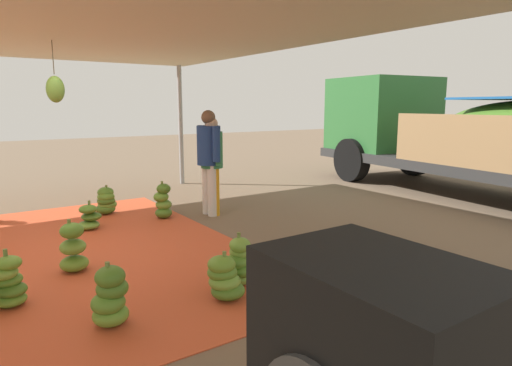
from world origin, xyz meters
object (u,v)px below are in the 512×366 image
Objects in this scene: banana_bunch_14 at (110,298)px; cargo_truck_main at (461,132)px; banana_bunch_9 at (73,249)px; banana_bunch_11 at (224,278)px; banana_bunch_4 at (89,218)px; worker_1 at (209,155)px; banana_bunch_12 at (163,202)px; banana_bunch_2 at (240,263)px; banana_bunch_5 at (106,201)px; worker_0 at (212,158)px; banana_bunch_3 at (9,283)px.

cargo_truck_main reaches higher than banana_bunch_14.
banana_bunch_9 reaches higher than banana_bunch_11.
banana_bunch_9 is at bearing 178.84° from banana_bunch_14.
banana_bunch_11 is (3.08, 0.42, 0.02)m from banana_bunch_4.
banana_bunch_12 is at bearing -104.52° from worker_1.
banana_bunch_12 reaches higher than banana_bunch_2.
worker_1 is at bearing -103.44° from cargo_truck_main.
banana_bunch_5 is at bearing 164.55° from banana_bunch_14.
cargo_truck_main is (2.16, 6.43, 1.00)m from banana_bunch_5.
worker_0 is at bearing 120.14° from banana_bunch_9.
banana_bunch_2 reaches higher than banana_bunch_4.
worker_0 is (-2.90, 1.48, 0.72)m from banana_bunch_11.
banana_bunch_9 reaches higher than banana_bunch_14.
banana_bunch_11 is 1.01m from banana_bunch_14.
worker_1 is (0.18, 1.85, 0.81)m from banana_bunch_4.
worker_0 reaches higher than banana_bunch_11.
cargo_truck_main reaches higher than banana_bunch_2.
banana_bunch_9 is 2.89m from worker_1.
banana_bunch_12 is (-1.62, 1.68, 0.01)m from banana_bunch_9.
banana_bunch_3 is 3.72m from worker_1.
worker_1 is at bearing 139.37° from banana_bunch_14.
banana_bunch_3 is 0.33× the size of worker_0.
banana_bunch_2 reaches higher than banana_bunch_5.
banana_bunch_9 is 0.37× the size of worker_0.
banana_bunch_11 is 6.77m from cargo_truck_main.
banana_bunch_3 is 2.47m from banana_bunch_4.
banana_bunch_2 is 0.91× the size of banana_bunch_12.
banana_bunch_3 is at bearing -47.17° from banana_bunch_12.
worker_0 is at bearing -103.52° from cargo_truck_main.
banana_bunch_14 is (3.79, -1.05, 0.03)m from banana_bunch_5.
banana_bunch_9 is at bearing -23.16° from banana_bunch_5.
banana_bunch_9 is at bearing -46.13° from banana_bunch_12.
banana_bunch_11 is 0.28× the size of worker_0.
banana_bunch_4 is 0.25× the size of worker_1.
banana_bunch_2 is 1.12× the size of banana_bunch_5.
banana_bunch_5 is 0.30× the size of worker_0.
banana_bunch_12 reaches higher than banana_bunch_5.
banana_bunch_4 is 2.04m from worker_0.
banana_bunch_5 is at bearing -139.23° from banana_bunch_12.
banana_bunch_4 is 7.11m from cargo_truck_main.
banana_bunch_9 is 0.08× the size of cargo_truck_main.
banana_bunch_2 is 0.99× the size of banana_bunch_14.
banana_bunch_4 is at bearing 160.79° from banana_bunch_9.
worker_1 reaches higher than banana_bunch_5.
banana_bunch_2 is 1.20× the size of banana_bunch_11.
worker_0 is (-2.73, 1.20, 0.68)m from banana_bunch_2.
banana_bunch_11 is at bearing -0.61° from banana_bunch_5.
banana_bunch_5 is (-0.78, 0.46, 0.04)m from banana_bunch_4.
banana_bunch_4 is at bearing -30.61° from banana_bunch_5.
banana_bunch_5 is 3.86m from banana_bunch_11.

